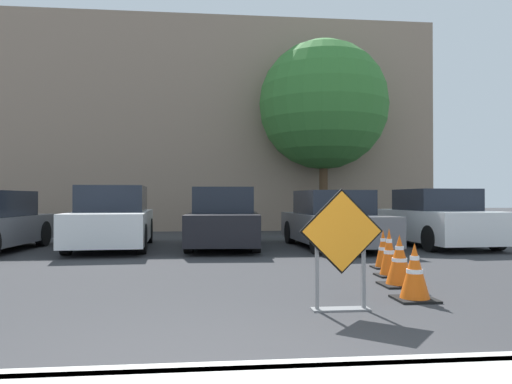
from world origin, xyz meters
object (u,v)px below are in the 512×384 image
at_px(parked_car_third, 113,220).
at_px(parked_car_sixth, 437,220).
at_px(traffic_cone_fourth, 383,249).
at_px(parked_car_fifth, 334,221).
at_px(road_closed_sign, 341,244).
at_px(parked_car_fourth, 224,220).
at_px(traffic_cone_second, 399,261).
at_px(traffic_cone_third, 389,253).
at_px(traffic_cone_nearest, 415,272).

xyz_separation_m(parked_car_third, parked_car_sixth, (8.55, -0.38, -0.03)).
height_order(traffic_cone_fourth, parked_car_fifth, parked_car_fifth).
distance_m(road_closed_sign, parked_car_fourth, 7.61).
relative_size(road_closed_sign, traffic_cone_second, 1.85).
relative_size(traffic_cone_second, parked_car_fifth, 0.17).
bearing_deg(road_closed_sign, parked_car_sixth, 56.97).
distance_m(road_closed_sign, traffic_cone_fourth, 3.76).
relative_size(traffic_cone_third, parked_car_fourth, 0.17).
bearing_deg(parked_car_fourth, parked_car_third, 3.28).
height_order(traffic_cone_second, parked_car_fifth, parked_car_fifth).
bearing_deg(parked_car_sixth, parked_car_fourth, -6.58).
xyz_separation_m(parked_car_fourth, parked_car_fifth, (2.85, -0.42, -0.03)).
bearing_deg(parked_car_sixth, traffic_cone_second, 56.51).
distance_m(traffic_cone_nearest, parked_car_third, 8.65).
height_order(traffic_cone_third, parked_car_sixth, parked_car_sixth).
height_order(traffic_cone_third, parked_car_fourth, parked_car_fourth).
xyz_separation_m(traffic_cone_second, traffic_cone_fourth, (0.43, 1.82, -0.02)).
distance_m(road_closed_sign, traffic_cone_third, 2.83).
bearing_deg(traffic_cone_nearest, parked_car_fourth, 106.70).
height_order(traffic_cone_nearest, traffic_cone_third, traffic_cone_third).
bearing_deg(traffic_cone_second, road_closed_sign, -131.01).
xyz_separation_m(traffic_cone_third, parked_car_fifth, (0.33, 4.74, 0.29)).
relative_size(road_closed_sign, traffic_cone_nearest, 1.93).
distance_m(traffic_cone_nearest, traffic_cone_third, 1.94).
bearing_deg(traffic_cone_nearest, parked_car_sixth, 61.86).
distance_m(traffic_cone_third, parked_car_sixth, 5.75).
bearing_deg(traffic_cone_third, traffic_cone_fourth, 75.36).
relative_size(parked_car_fourth, parked_car_sixth, 1.11).
height_order(traffic_cone_nearest, traffic_cone_second, traffic_cone_second).
height_order(road_closed_sign, parked_car_fifth, parked_car_fifth).
bearing_deg(parked_car_fourth, parked_car_fifth, 175.04).
bearing_deg(traffic_cone_third, traffic_cone_second, -101.75).
relative_size(road_closed_sign, parked_car_sixth, 0.34).
bearing_deg(parked_car_sixth, parked_car_third, -5.38).
relative_size(traffic_cone_nearest, parked_car_fourth, 0.16).
bearing_deg(parked_car_third, parked_car_fourth, 176.78).
height_order(road_closed_sign, traffic_cone_nearest, road_closed_sign).
xyz_separation_m(traffic_cone_third, parked_car_fourth, (-2.52, 5.16, 0.33)).
relative_size(parked_car_fifth, parked_car_sixth, 1.10).
distance_m(parked_car_third, parked_car_fifth, 5.71).
xyz_separation_m(traffic_cone_second, parked_car_fourth, (-2.33, 6.05, 0.35)).
distance_m(road_closed_sign, parked_car_third, 8.49).
bearing_deg(traffic_cone_third, parked_car_sixth, 56.42).
bearing_deg(parked_car_fifth, parked_car_third, -7.28).
xyz_separation_m(traffic_cone_nearest, parked_car_third, (-4.97, 7.07, 0.38)).
relative_size(traffic_cone_second, traffic_cone_fourth, 1.07).
distance_m(road_closed_sign, parked_car_fifth, 7.35).
relative_size(traffic_cone_nearest, traffic_cone_third, 0.91).
relative_size(traffic_cone_nearest, traffic_cone_fourth, 1.02).
bearing_deg(traffic_cone_second, traffic_cone_nearest, -101.94).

